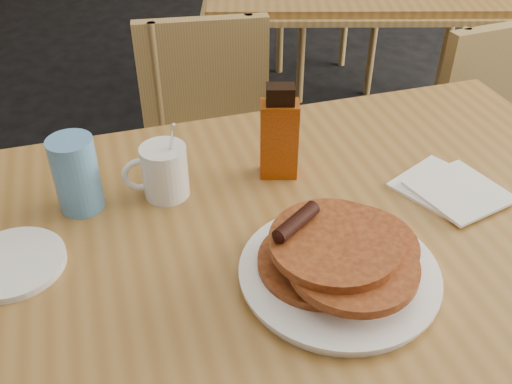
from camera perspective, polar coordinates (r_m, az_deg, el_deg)
The scene contains 9 objects.
main_table at distance 0.97m, azimuth 3.41°, elevation -6.55°, with size 1.39×0.98×0.75m.
chair_main_far at distance 1.69m, azimuth -4.41°, elevation 5.08°, with size 0.41×0.41×0.83m.
chair_neighbor_near at distance 1.90m, azimuth 20.37°, elevation 6.72°, with size 0.42×0.43×0.84m.
pancake_plate at distance 0.87m, azimuth 8.32°, elevation -7.02°, with size 0.30×0.30×0.10m.
coffee_mug at distance 1.03m, azimuth -9.26°, elevation 2.12°, with size 0.12×0.08×0.15m.
syrup_bottle at distance 1.05m, azimuth 2.33°, elevation 5.70°, with size 0.08×0.06×0.18m.
napkin_stack at distance 1.10m, azimuth 18.89°, elevation 0.28°, with size 0.21×0.22×0.01m.
blue_tumbler at distance 1.02m, azimuth -17.53°, elevation 1.70°, with size 0.08×0.08×0.14m, color #5591C8.
side_saucer at distance 0.97m, azimuth -23.17°, elevation -6.57°, with size 0.16×0.16×0.01m, color white.
Camera 1 is at (-0.21, -0.73, 1.38)m, focal length 40.00 mm.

